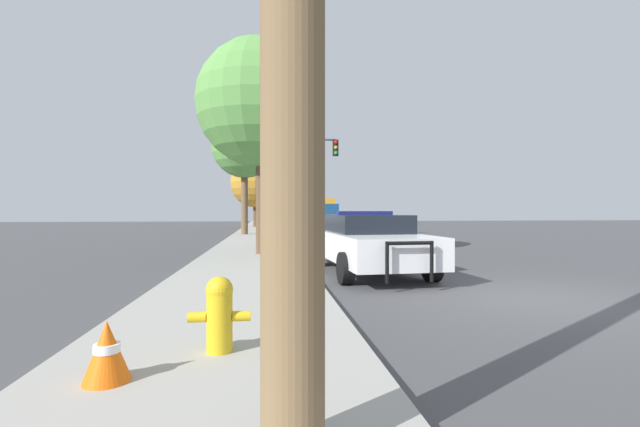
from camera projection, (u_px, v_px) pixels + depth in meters
ground_plane at (543, 299)px, 7.19m from camera, size 110.00×110.00×0.00m
sidewalk_left at (235, 303)px, 6.55m from camera, size 3.00×110.00×0.13m
police_car at (367, 241)px, 10.28m from camera, size 2.34×5.09×1.48m
fire_hydrant at (220, 312)px, 4.10m from camera, size 0.59×0.26×0.72m
traffic_light at (296, 165)px, 23.50m from camera, size 3.97×0.35×5.47m
car_background_oncoming at (356, 222)px, 31.17m from camera, size 2.07×4.34×1.30m
car_background_midblock at (307, 221)px, 28.03m from camera, size 2.13×4.73×1.53m
box_truck at (322, 210)px, 50.67m from camera, size 3.01×6.87×2.95m
tree_sidewalk_near at (261, 104)px, 13.51m from camera, size 4.05×4.05×6.79m
tree_sidewalk_mid at (244, 146)px, 24.80m from camera, size 3.80×3.80×7.07m
tree_sidewalk_far at (255, 183)px, 36.65m from camera, size 4.26×4.26×5.92m
traffic_cone at (107, 351)px, 3.38m from camera, size 0.37×0.37×0.48m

